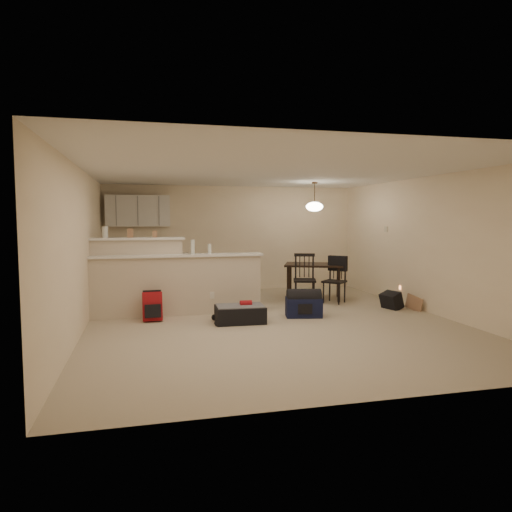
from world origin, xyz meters
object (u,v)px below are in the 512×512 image
object	(u,v)px
red_backpack	(152,307)
pendant_lamp	(314,206)
dining_table	(314,268)
navy_duffel	(304,307)
dining_chair_far	(334,280)
dining_chair_near	(305,279)
black_daypack	(391,301)
suitcase	(240,314)

from	to	relation	value
red_backpack	pendant_lamp	bearing A→B (deg)	19.59
pendant_lamp	dining_table	bearing A→B (deg)	45.00
navy_duffel	red_backpack	bearing A→B (deg)	-175.55
dining_chair_far	dining_table	bearing A→B (deg)	159.78
dining_chair_near	dining_chair_far	world-z (taller)	dining_chair_near
navy_duffel	black_daypack	bearing A→B (deg)	19.47
suitcase	black_daypack	size ratio (longest dim) A/B	2.28
suitcase	navy_duffel	size ratio (longest dim) A/B	1.30
suitcase	black_daypack	xyz separation A→B (m)	(3.05, 0.44, 0.02)
dining_chair_near	suitcase	world-z (taller)	dining_chair_near
dining_chair_near	black_daypack	bearing A→B (deg)	-15.28
dining_chair_far	dining_chair_near	bearing A→B (deg)	-141.15
navy_duffel	suitcase	bearing A→B (deg)	-160.81
dining_chair_far	pendant_lamp	bearing A→B (deg)	159.78
navy_duffel	black_daypack	distance (m)	1.89
dining_chair_far	black_daypack	world-z (taller)	dining_chair_far
dining_chair_near	black_daypack	distance (m)	1.74
suitcase	navy_duffel	xyz separation A→B (m)	(1.18, 0.16, 0.03)
dining_table	dining_chair_far	xyz separation A→B (m)	(0.24, -0.55, -0.20)
navy_duffel	black_daypack	size ratio (longest dim) A/B	1.75
suitcase	navy_duffel	distance (m)	1.19
dining_table	black_daypack	size ratio (longest dim) A/B	4.02
dining_table	dining_chair_near	size ratio (longest dim) A/B	1.41
dining_table	navy_duffel	world-z (taller)	dining_table
pendant_lamp	navy_duffel	world-z (taller)	pendant_lamp
dining_table	suitcase	bearing A→B (deg)	-115.45
dining_table	red_backpack	world-z (taller)	dining_table
dining_table	pendant_lamp	size ratio (longest dim) A/B	2.31
black_daypack	suitcase	bearing A→B (deg)	80.80
pendant_lamp	dining_chair_near	world-z (taller)	pendant_lamp
suitcase	black_daypack	world-z (taller)	black_daypack
dining_chair_far	red_backpack	xyz separation A→B (m)	(-3.65, -0.80, -0.23)
dining_chair_near	dining_chair_far	xyz separation A→B (m)	(0.61, -0.08, -0.04)
dining_chair_far	red_backpack	size ratio (longest dim) A/B	1.93
dining_chair_far	navy_duffel	bearing A→B (deg)	-87.22
red_backpack	navy_duffel	distance (m)	2.62
pendant_lamp	navy_duffel	distance (m)	2.60
dining_chair_far	black_daypack	bearing A→B (deg)	0.58
dining_table	red_backpack	size ratio (longest dim) A/B	2.94
suitcase	black_daypack	distance (m)	3.08
black_daypack	dining_chair_near	bearing A→B (deg)	39.96
red_backpack	navy_duffel	world-z (taller)	red_backpack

